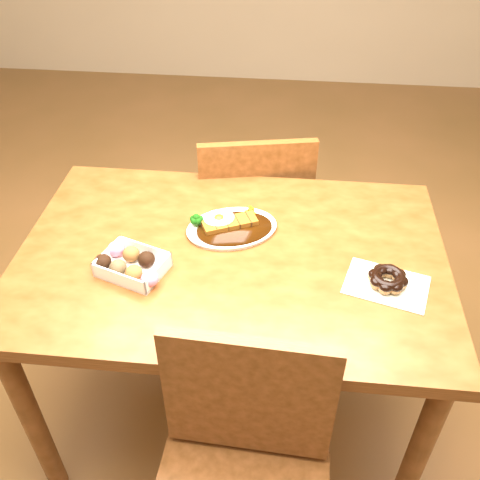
# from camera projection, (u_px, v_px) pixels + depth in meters

# --- Properties ---
(ground) EXTENTS (6.00, 6.00, 0.00)m
(ground) POSITION_uv_depth(u_px,v_px,m) (234.00, 405.00, 1.98)
(ground) COLOR brown
(ground) RESTS_ON ground
(table) EXTENTS (1.20, 0.80, 0.75)m
(table) POSITION_uv_depth(u_px,v_px,m) (232.00, 278.00, 1.56)
(table) COLOR #4D2A0F
(table) RESTS_ON ground
(chair_far) EXTENTS (0.49, 0.49, 0.87)m
(chair_far) POSITION_uv_depth(u_px,v_px,m) (252.00, 216.00, 2.08)
(chair_far) COLOR #4D2A0F
(chair_far) RESTS_ON ground
(katsu_curry_plate) EXTENTS (0.31, 0.27, 0.05)m
(katsu_curry_plate) POSITION_uv_depth(u_px,v_px,m) (230.00, 226.00, 1.57)
(katsu_curry_plate) COLOR white
(katsu_curry_plate) RESTS_ON table
(donut_box) EXTENTS (0.20, 0.18, 0.05)m
(donut_box) POSITION_uv_depth(u_px,v_px,m) (131.00, 264.00, 1.43)
(donut_box) COLOR white
(donut_box) RESTS_ON table
(pon_de_ring) EXTENTS (0.24, 0.20, 0.04)m
(pon_de_ring) POSITION_uv_depth(u_px,v_px,m) (388.00, 279.00, 1.39)
(pon_de_ring) COLOR silver
(pon_de_ring) RESTS_ON table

